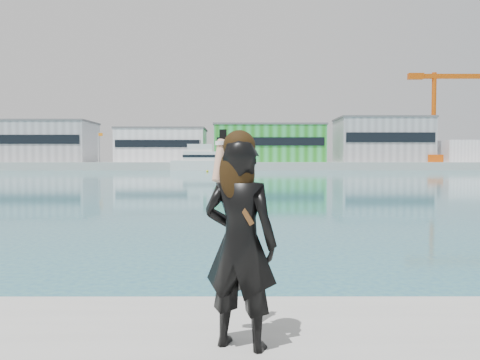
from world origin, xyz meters
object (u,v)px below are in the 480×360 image
object	(u,v)px
dock_crane	(438,114)
woman	(240,237)
motor_yacht	(206,161)
buoy_far	(207,172)

from	to	relation	value
dock_crane	woman	size ratio (longest dim) A/B	13.65
motor_yacht	buoy_far	xyz separation A→B (m)	(1.38, -15.98, -2.37)
motor_yacht	dock_crane	bearing A→B (deg)	8.54
dock_crane	motor_yacht	xyz separation A→B (m)	(-61.64, -11.40, -12.70)
motor_yacht	buoy_far	size ratio (longest dim) A/B	36.42
woman	motor_yacht	bearing A→B (deg)	-65.38
dock_crane	motor_yacht	world-z (taller)	dock_crane
buoy_far	woman	world-z (taller)	woman
buoy_far	woman	bearing A→B (deg)	-85.91
motor_yacht	woman	size ratio (longest dim) A/B	10.36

